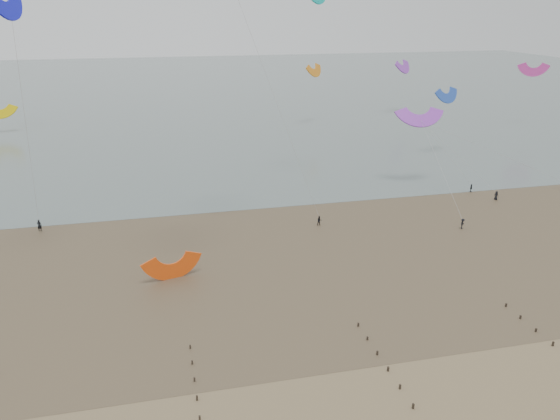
{
  "coord_description": "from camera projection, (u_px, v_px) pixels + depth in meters",
  "views": [
    {
      "loc": [
        -15.71,
        -35.43,
        32.5
      ],
      "look_at": [
        -0.97,
        28.0,
        8.0
      ],
      "focal_mm": 35.0,
      "sensor_mm": 36.0,
      "label": 1
    }
  ],
  "objects": [
    {
      "name": "grounded_kite",
      "position": [
        173.0,
        278.0,
        69.21
      ],
      "size": [
        7.49,
        6.47,
        3.55
      ],
      "primitive_type": null,
      "rotation": [
        1.54,
        0.0,
        0.25
      ],
      "color": "#F04B0F",
      "rests_on": "ground"
    },
    {
      "name": "sea_and_shore",
      "position": [
        249.0,
        249.0,
        77.57
      ],
      "size": [
        500.0,
        665.0,
        0.03
      ],
      "color": "#475654",
      "rests_on": "ground"
    },
    {
      "name": "kitesurfer_lead",
      "position": [
        39.0,
        225.0,
        83.39
      ],
      "size": [
        0.74,
        0.54,
        1.86
      ],
      "primitive_type": "imported",
      "rotation": [
        0.0,
        0.0,
        2.99
      ],
      "color": "black",
      "rests_on": "ground"
    },
    {
      "name": "ground",
      "position": [
        364.0,
        407.0,
        47.07
      ],
      "size": [
        500.0,
        500.0,
        0.0
      ],
      "primitive_type": "plane",
      "color": "brown",
      "rests_on": "ground"
    },
    {
      "name": "kitesurfers",
      "position": [
        456.0,
        192.0,
        98.65
      ],
      "size": [
        131.71,
        28.47,
        1.77
      ],
      "color": "black",
      "rests_on": "ground"
    },
    {
      "name": "kites_airborne",
      "position": [
        194.0,
        60.0,
        118.58
      ],
      "size": [
        249.28,
        106.99,
        41.75
      ],
      "color": "#D9B604",
      "rests_on": "ground"
    }
  ]
}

